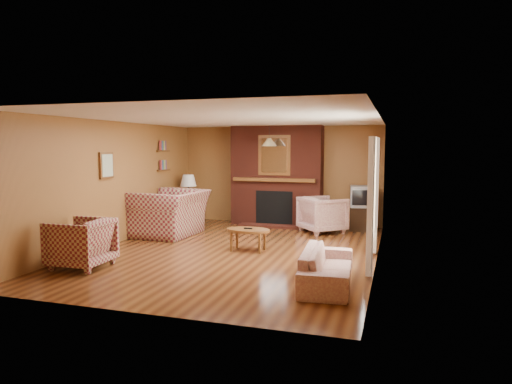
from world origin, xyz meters
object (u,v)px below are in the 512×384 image
(plaid_armchair, at_px, (81,243))
(floral_armchair, at_px, (323,214))
(plaid_loveseat, at_px, (170,213))
(table_lamp, at_px, (188,187))
(floral_sofa, at_px, (327,267))
(tv_stand, at_px, (362,219))
(side_table, at_px, (189,213))
(crt_tv, at_px, (362,196))
(coffee_table, at_px, (248,232))
(fireplace, at_px, (277,176))

(plaid_armchair, distance_m, floral_armchair, 5.18)
(plaid_loveseat, distance_m, table_lamp, 1.51)
(table_lamp, bearing_deg, plaid_loveseat, -79.99)
(floral_armchair, bearing_deg, floral_sofa, 149.57)
(plaid_armchair, bearing_deg, tv_stand, 136.95)
(side_table, relative_size, table_lamp, 0.84)
(table_lamp, bearing_deg, floral_armchair, -2.07)
(crt_tv, bearing_deg, coffee_table, -124.40)
(fireplace, xyz_separation_m, crt_tv, (2.05, -0.19, -0.40))
(side_table, bearing_deg, tv_stand, 4.82)
(floral_sofa, height_order, floral_armchair, floral_armchair)
(floral_armchair, relative_size, coffee_table, 1.09)
(side_table, bearing_deg, coffee_table, -45.21)
(floral_armchair, bearing_deg, crt_tv, -100.83)
(floral_armchair, height_order, coffee_table, floral_armchair)
(floral_sofa, relative_size, coffee_table, 2.07)
(floral_armchair, height_order, side_table, floral_armchair)
(plaid_armchair, xyz_separation_m, side_table, (-0.15, 4.20, -0.11))
(floral_armchair, xyz_separation_m, side_table, (-3.33, 0.12, -0.12))
(side_table, distance_m, crt_tv, 4.19)
(coffee_table, distance_m, table_lamp, 3.34)
(plaid_loveseat, bearing_deg, fireplace, 138.30)
(fireplace, bearing_deg, crt_tv, -5.30)
(floral_armchair, xyz_separation_m, crt_tv, (0.82, 0.46, 0.38))
(floral_armchair, relative_size, crt_tv, 1.53)
(plaid_loveseat, height_order, floral_sofa, plaid_loveseat)
(side_table, relative_size, tv_stand, 1.03)
(plaid_loveseat, bearing_deg, side_table, -168.22)
(plaid_loveseat, xyz_separation_m, floral_armchair, (3.08, 1.30, -0.08))
(plaid_loveseat, height_order, floral_armchair, plaid_loveseat)
(plaid_loveseat, distance_m, side_table, 1.45)
(table_lamp, distance_m, crt_tv, 4.17)
(floral_sofa, bearing_deg, table_lamp, 41.54)
(plaid_armchair, relative_size, side_table, 1.54)
(floral_armchair, bearing_deg, side_table, 47.53)
(fireplace, bearing_deg, floral_armchair, -28.02)
(tv_stand, relative_size, crt_tv, 0.94)
(tv_stand, bearing_deg, crt_tv, -90.00)
(side_table, xyz_separation_m, tv_stand, (4.15, 0.35, -0.01))
(plaid_armchair, distance_m, coffee_table, 2.86)
(floral_sofa, relative_size, side_table, 3.00)
(plaid_armchair, relative_size, table_lamp, 1.29)
(plaid_armchair, distance_m, floral_sofa, 3.86)
(plaid_armchair, height_order, table_lamp, table_lamp)
(coffee_table, relative_size, tv_stand, 1.49)
(plaid_loveseat, xyz_separation_m, side_table, (-0.25, 1.42, -0.20))
(side_table, bearing_deg, plaid_loveseat, -79.99)
(fireplace, relative_size, crt_tv, 4.16)
(plaid_loveseat, bearing_deg, floral_sofa, 57.99)
(plaid_armchair, height_order, crt_tv, crt_tv)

